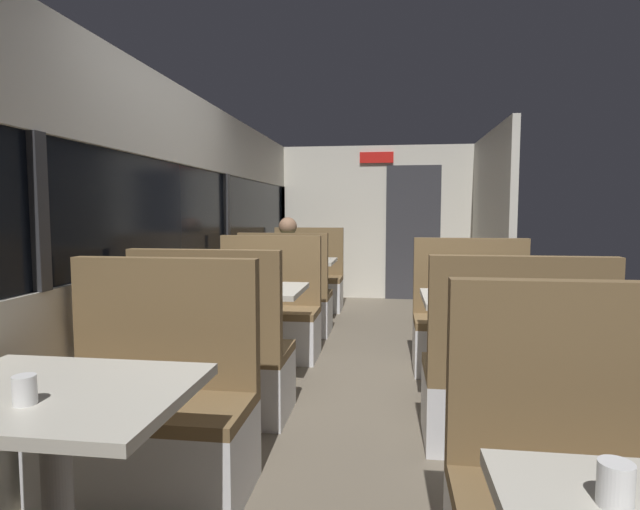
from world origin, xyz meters
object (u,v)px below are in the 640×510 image
(bench_near_window_facing_entry, at_px, (152,422))
(bench_rear_aisle_facing_entry, at_px, (472,332))
(dining_table_mid_window, at_px, (245,300))
(bench_mid_window_facing_entry, at_px, (267,321))
(bench_far_window_facing_entry, at_px, (307,285))
(dining_table_near_window, at_px, (54,418))
(bench_far_window_facing_end, at_px, (286,303))
(seated_passenger, at_px, (287,283))
(bench_mid_window_facing_end, at_px, (215,367))
(coffee_cup_secondary, at_px, (616,484))
(coffee_cup_primary, at_px, (25,390))
(dining_table_rear_aisle, at_px, (489,311))
(dining_table_far_window, at_px, (298,268))
(bench_rear_aisle_facing_end, at_px, (511,391))

(bench_near_window_facing_entry, bearing_deg, bench_rear_aisle_facing_entry, 49.31)
(dining_table_mid_window, distance_m, bench_mid_window_facing_entry, 0.77)
(bench_far_window_facing_entry, height_order, bench_rear_aisle_facing_entry, same)
(dining_table_mid_window, bearing_deg, dining_table_near_window, -90.00)
(bench_far_window_facing_end, xyz_separation_m, seated_passenger, (0.00, 0.07, 0.21))
(dining_table_mid_window, height_order, bench_mid_window_facing_end, bench_mid_window_facing_end)
(bench_far_window_facing_entry, relative_size, coffee_cup_secondary, 12.22)
(coffee_cup_primary, relative_size, coffee_cup_secondary, 1.00)
(bench_near_window_facing_entry, relative_size, dining_table_mid_window, 1.22)
(dining_table_near_window, distance_m, dining_table_rear_aisle, 2.75)
(bench_mid_window_facing_entry, height_order, coffee_cup_secondary, bench_mid_window_facing_entry)
(dining_table_mid_window, xyz_separation_m, bench_rear_aisle_facing_entry, (1.79, 0.50, -0.31))
(bench_far_window_facing_end, bearing_deg, dining_table_far_window, 90.00)
(dining_table_near_window, xyz_separation_m, bench_mid_window_facing_entry, (0.00, 2.98, -0.31))
(dining_table_near_window, relative_size, coffee_cup_secondary, 10.00)
(bench_mid_window_facing_end, bearing_deg, bench_rear_aisle_facing_entry, 33.81)
(dining_table_near_window, height_order, dining_table_mid_window, same)
(coffee_cup_primary, bearing_deg, dining_table_far_window, 90.07)
(bench_far_window_facing_end, height_order, bench_rear_aisle_facing_entry, same)
(dining_table_near_window, bearing_deg, dining_table_far_window, 90.00)
(dining_table_near_window, height_order, coffee_cup_primary, coffee_cup_primary)
(dining_table_rear_aisle, xyz_separation_m, coffee_cup_secondary, (-0.22, -2.55, 0.15))
(bench_rear_aisle_facing_entry, bearing_deg, coffee_cup_secondary, -93.96)
(bench_far_window_facing_end, bearing_deg, bench_mid_window_facing_end, -90.00)
(dining_table_mid_window, bearing_deg, coffee_cup_primary, -89.86)
(bench_mid_window_facing_end, height_order, bench_rear_aisle_facing_end, same)
(bench_mid_window_facing_end, distance_m, bench_far_window_facing_end, 2.28)
(bench_far_window_facing_entry, xyz_separation_m, dining_table_rear_aisle, (1.79, -3.18, 0.31))
(bench_mid_window_facing_end, relative_size, dining_table_rear_aisle, 1.22)
(bench_far_window_facing_entry, bearing_deg, dining_table_far_window, -90.00)
(bench_near_window_facing_entry, height_order, bench_far_window_facing_end, same)
(bench_mid_window_facing_entry, bearing_deg, dining_table_rear_aisle, -26.68)
(bench_near_window_facing_entry, distance_m, bench_far_window_facing_entry, 4.56)
(bench_far_window_facing_entry, relative_size, coffee_cup_primary, 12.22)
(dining_table_rear_aisle, bearing_deg, dining_table_mid_window, 173.62)
(dining_table_near_window, bearing_deg, coffee_cup_secondary, -16.74)
(bench_near_window_facing_entry, xyz_separation_m, bench_mid_window_facing_entry, (0.00, 2.28, 0.00))
(bench_far_window_facing_end, xyz_separation_m, coffee_cup_primary, (0.01, -4.00, 0.46))
(bench_rear_aisle_facing_entry, bearing_deg, dining_table_rear_aisle, -90.00)
(bench_mid_window_facing_end, xyz_separation_m, bench_far_window_facing_end, (0.00, 2.28, 0.00))
(bench_rear_aisle_facing_entry, bearing_deg, dining_table_near_window, -122.76)
(coffee_cup_primary, bearing_deg, dining_table_mid_window, 90.14)
(dining_table_mid_window, bearing_deg, seated_passenger, 90.00)
(bench_far_window_facing_end, xyz_separation_m, dining_table_rear_aisle, (1.79, -1.78, 0.31))
(dining_table_mid_window, relative_size, bench_rear_aisle_facing_end, 0.82)
(dining_table_mid_window, bearing_deg, bench_near_window_facing_entry, -90.00)
(bench_rear_aisle_facing_entry, relative_size, seated_passenger, 0.87)
(bench_rear_aisle_facing_end, bearing_deg, coffee_cup_secondary, -96.92)
(bench_mid_window_facing_end, relative_size, coffee_cup_primary, 12.22)
(bench_far_window_facing_entry, xyz_separation_m, coffee_cup_secondary, (1.57, -5.73, 0.46))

